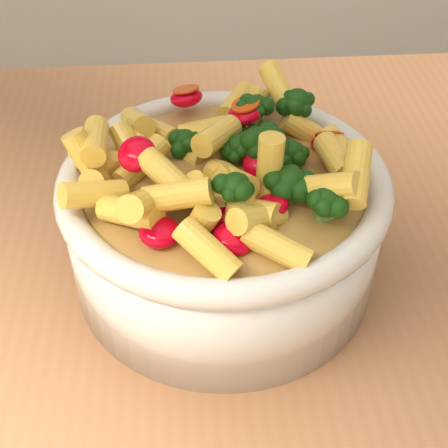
{
  "coord_description": "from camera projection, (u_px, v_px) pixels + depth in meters",
  "views": [
    {
      "loc": [
        0.02,
        -0.32,
        1.26
      ],
      "look_at": [
        0.05,
        0.03,
        0.95
      ],
      "focal_mm": 50.0,
      "sensor_mm": 36.0,
      "label": 1
    }
  ],
  "objects": [
    {
      "name": "table",
      "position": [
        168.0,
        383.0,
        0.54
      ],
      "size": [
        1.2,
        0.8,
        0.9
      ],
      "color": "#A66D47",
      "rests_on": "ground"
    },
    {
      "name": "pasta_salad",
      "position": [
        224.0,
        153.0,
        0.43
      ],
      "size": [
        0.19,
        0.19,
        0.04
      ],
      "color": "#FFDD50",
      "rests_on": "serving_bowl"
    },
    {
      "name": "serving_bowl",
      "position": [
        224.0,
        223.0,
        0.47
      ],
      "size": [
        0.24,
        0.24,
        0.1
      ],
      "color": "silver",
      "rests_on": "table"
    }
  ]
}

